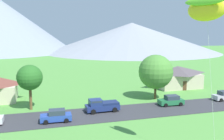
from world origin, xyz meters
name	(u,v)px	position (x,y,z in m)	size (l,w,h in m)	color
road_strip	(106,114)	(0.00, 26.10, 0.04)	(160.00, 7.43, 0.08)	#38383D
mountain_far_west_ridge	(132,37)	(48.07, 145.45, 9.31)	(109.55, 109.55, 18.62)	#8E939E
house_left_center	(177,76)	(20.22, 40.24, 2.51)	(10.20, 6.73, 4.86)	beige
tree_near_left	(30,78)	(-11.03, 31.63, 5.19)	(4.04, 4.04, 7.24)	brown
tree_left_of_center	(156,72)	(11.04, 32.33, 5.11)	(6.32, 6.32, 8.28)	brown
parked_car_green_west_end	(171,101)	(11.70, 27.52, 0.87)	(4.26, 2.20, 1.68)	#237042
parked_car_silver_mid_west	(224,96)	(22.68, 27.88, 0.87)	(4.21, 2.11, 1.68)	#B7BCC1
parked_car_blue_mid_east	(56,116)	(-7.52, 24.57, 0.87)	(4.27, 2.21, 1.68)	#2847A8
pickup_truck_navy_east_side	(101,105)	(-0.45, 27.32, 1.06)	(5.27, 2.47, 1.99)	navy
kite_flyer_with_kite	(207,10)	(4.87, 9.68, 14.17)	(3.09, 3.95, 15.44)	#3D3D42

